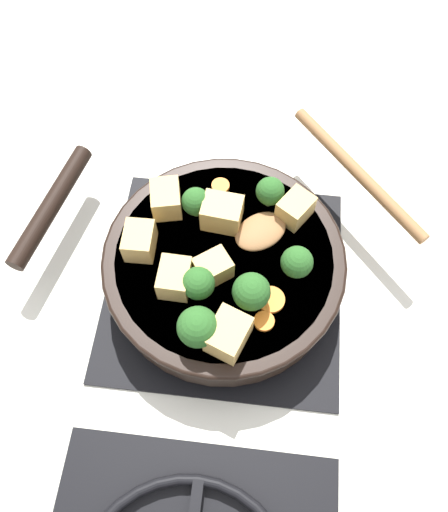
% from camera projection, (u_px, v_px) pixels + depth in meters
% --- Properties ---
extents(ground_plane, '(2.40, 2.40, 0.00)m').
position_uv_depth(ground_plane, '(224.00, 283.00, 0.67)').
color(ground_plane, silver).
extents(front_burner_grate, '(0.31, 0.31, 0.03)m').
position_uv_depth(front_burner_grate, '(224.00, 279.00, 0.66)').
color(front_burner_grate, black).
rests_on(front_burner_grate, ground_plane).
extents(skillet_pan, '(0.41, 0.30, 0.05)m').
position_uv_depth(skillet_pan, '(222.00, 264.00, 0.62)').
color(skillet_pan, black).
rests_on(skillet_pan, front_burner_grate).
extents(wooden_spoon, '(0.25, 0.24, 0.02)m').
position_uv_depth(wooden_spoon, '(318.00, 196.00, 0.63)').
color(wooden_spoon, olive).
rests_on(wooden_spoon, skillet_pan).
extents(tofu_cube_center_large, '(0.05, 0.05, 0.03)m').
position_uv_depth(tofu_cube_center_large, '(295.00, 208.00, 0.61)').
color(tofu_cube_center_large, tan).
rests_on(tofu_cube_center_large, skillet_pan).
extents(tofu_cube_near_handle, '(0.05, 0.06, 0.04)m').
position_uv_depth(tofu_cube_near_handle, '(228.00, 335.00, 0.54)').
color(tofu_cube_near_handle, tan).
rests_on(tofu_cube_near_handle, skillet_pan).
extents(tofu_cube_east_chunk, '(0.05, 0.05, 0.03)m').
position_uv_depth(tofu_cube_east_chunk, '(213.00, 268.00, 0.58)').
color(tofu_cube_east_chunk, tan).
rests_on(tofu_cube_east_chunk, skillet_pan).
extents(tofu_cube_west_chunk, '(0.04, 0.04, 0.03)m').
position_uv_depth(tofu_cube_west_chunk, '(140.00, 237.00, 0.59)').
color(tofu_cube_west_chunk, tan).
rests_on(tofu_cube_west_chunk, skillet_pan).
extents(tofu_cube_back_piece, '(0.04, 0.04, 0.03)m').
position_uv_depth(tofu_cube_back_piece, '(175.00, 278.00, 0.57)').
color(tofu_cube_back_piece, tan).
rests_on(tofu_cube_back_piece, skillet_pan).
extents(tofu_cube_front_piece, '(0.05, 0.04, 0.04)m').
position_uv_depth(tofu_cube_front_piece, '(222.00, 213.00, 0.61)').
color(tofu_cube_front_piece, tan).
rests_on(tofu_cube_front_piece, skillet_pan).
extents(tofu_cube_mid_small, '(0.04, 0.05, 0.04)m').
position_uv_depth(tofu_cube_mid_small, '(166.00, 199.00, 0.62)').
color(tofu_cube_mid_small, tan).
rests_on(tofu_cube_mid_small, skillet_pan).
extents(broccoli_floret_near_spoon, '(0.04, 0.04, 0.04)m').
position_uv_depth(broccoli_floret_near_spoon, '(297.00, 262.00, 0.57)').
color(broccoli_floret_near_spoon, '#709956').
rests_on(broccoli_floret_near_spoon, skillet_pan).
extents(broccoli_floret_center_top, '(0.04, 0.04, 0.05)m').
position_uv_depth(broccoli_floret_center_top, '(251.00, 292.00, 0.55)').
color(broccoli_floret_center_top, '#709956').
rests_on(broccoli_floret_center_top, skillet_pan).
extents(broccoli_floret_east_rim, '(0.04, 0.04, 0.04)m').
position_uv_depth(broccoli_floret_east_rim, '(270.00, 191.00, 0.61)').
color(broccoli_floret_east_rim, '#709956').
rests_on(broccoli_floret_east_rim, skillet_pan).
extents(broccoli_floret_west_rim, '(0.05, 0.05, 0.05)m').
position_uv_depth(broccoli_floret_west_rim, '(198.00, 327.00, 0.53)').
color(broccoli_floret_west_rim, '#709956').
rests_on(broccoli_floret_west_rim, skillet_pan).
extents(broccoli_floret_north_edge, '(0.04, 0.04, 0.04)m').
position_uv_depth(broccoli_floret_north_edge, '(196.00, 202.00, 0.61)').
color(broccoli_floret_north_edge, '#709956').
rests_on(broccoli_floret_north_edge, skillet_pan).
extents(broccoli_floret_south_cluster, '(0.04, 0.04, 0.05)m').
position_uv_depth(broccoli_floret_south_cluster, '(198.00, 284.00, 0.56)').
color(broccoli_floret_south_cluster, '#709956').
rests_on(broccoli_floret_south_cluster, skillet_pan).
extents(carrot_slice_orange_thin, '(0.02, 0.02, 0.01)m').
position_uv_depth(carrot_slice_orange_thin, '(220.00, 186.00, 0.64)').
color(carrot_slice_orange_thin, orange).
rests_on(carrot_slice_orange_thin, skillet_pan).
extents(carrot_slice_near_center, '(0.03, 0.03, 0.01)m').
position_uv_depth(carrot_slice_near_center, '(271.00, 300.00, 0.57)').
color(carrot_slice_near_center, orange).
rests_on(carrot_slice_near_center, skillet_pan).
extents(carrot_slice_edge_slice, '(0.02, 0.02, 0.01)m').
position_uv_depth(carrot_slice_edge_slice, '(264.00, 321.00, 0.56)').
color(carrot_slice_edge_slice, orange).
rests_on(carrot_slice_edge_slice, skillet_pan).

